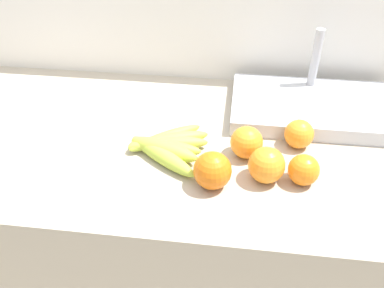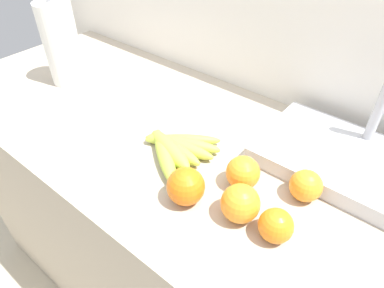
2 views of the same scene
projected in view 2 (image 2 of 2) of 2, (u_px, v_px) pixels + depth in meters
counter at (199, 246)px, 1.17m from camera, size 1.77×0.66×0.89m
wall_back at (259, 149)px, 1.25m from camera, size 2.17×0.06×1.30m
banana_bunch at (175, 148)px, 0.85m from camera, size 0.20×0.23×0.04m
orange_far_right at (306, 186)px, 0.73m from camera, size 0.07×0.07×0.07m
orange_front at (240, 203)px, 0.68m from camera, size 0.08×0.08×0.08m
orange_center at (243, 173)px, 0.75m from camera, size 0.08×0.08×0.08m
orange_right at (276, 226)px, 0.65m from camera, size 0.07×0.07×0.07m
orange_back_left at (186, 186)px, 0.72m from camera, size 0.08×0.08×0.08m
paper_towel_roll at (61, 44)px, 1.08m from camera, size 0.11×0.11×0.29m
sink_basin at (352, 162)px, 0.80m from camera, size 0.44×0.27×0.21m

